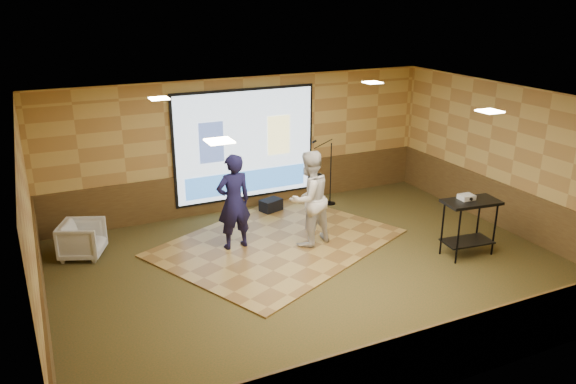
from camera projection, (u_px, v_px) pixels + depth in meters
name	position (u px, v px, depth m)	size (l,w,h in m)	color
ground	(316.00, 270.00, 10.10)	(9.00, 9.00, 0.00)	#2D3819
room_shell	(318.00, 158.00, 9.40)	(9.04, 7.04, 3.02)	tan
wainscot_back	(246.00, 188.00, 12.91)	(9.00, 0.04, 0.95)	#4A3018
wainscot_front	(447.00, 353.00, 6.97)	(9.00, 0.04, 0.95)	#4A3018
wainscot_left	(44.00, 301.00, 8.15)	(0.04, 7.00, 0.95)	#4A3018
wainscot_right	(506.00, 207.00, 11.73)	(0.04, 7.00, 0.95)	#4A3018
projector_screen	(246.00, 146.00, 12.54)	(3.32, 0.06, 2.52)	black
downlight_nw	(159.00, 98.00, 9.76)	(0.32, 0.32, 0.02)	#FFEBBF
downlight_ne	(373.00, 82.00, 11.52)	(0.32, 0.32, 0.02)	#FFEBBF
downlight_sw	(219.00, 141.00, 6.95)	(0.32, 0.32, 0.02)	#FFEBBF
downlight_se	(490.00, 111.00, 8.70)	(0.32, 0.32, 0.02)	#FFEBBF
dance_floor	(278.00, 243.00, 11.15)	(4.39, 3.34, 0.03)	olive
player_left	(234.00, 202.00, 10.63)	(0.68, 0.45, 1.87)	#141239
player_right	(309.00, 199.00, 10.78)	(0.92, 0.72, 1.89)	silver
av_table	(470.00, 216.00, 10.44)	(1.04, 0.55, 1.09)	black
projector	(466.00, 197.00, 10.39)	(0.27, 0.23, 0.09)	silver
mic_stand	(328.00, 184.00, 13.09)	(0.63, 0.26, 1.60)	black
banquet_chair	(82.00, 239.00, 10.51)	(0.74, 0.76, 0.69)	gray
duffel_bag	(271.00, 206.00, 12.74)	(0.47, 0.32, 0.29)	black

